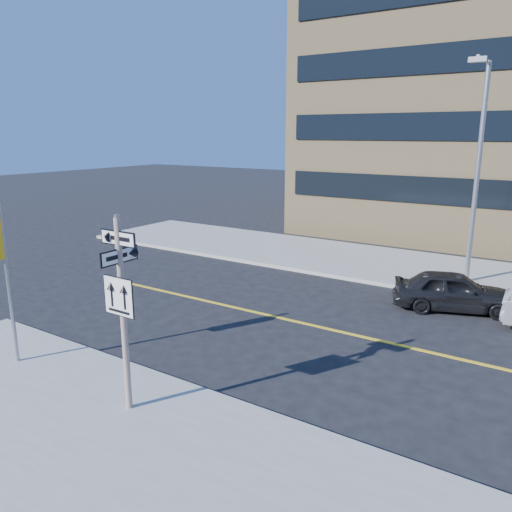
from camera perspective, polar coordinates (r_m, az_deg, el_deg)
The scene contains 5 objects.
ground at distance 12.82m, azimuth -5.81°, elevation -12.60°, with size 120.00×120.00×0.00m, color black.
sign_pole at distance 10.22m, azimuth -15.07°, elevation -5.27°, with size 0.92×0.92×4.06m.
parked_car_a at distance 17.66m, azimuth 21.68°, elevation -3.73°, with size 3.85×1.55×1.31m, color black.
streetlight_a at distance 19.91m, azimuth 24.01°, elevation 9.99°, with size 0.55×2.25×8.00m.
building_brick at distance 34.42m, azimuth 25.55°, elevation 18.12°, with size 18.00×18.00×18.00m, color tan.
Camera 1 is at (7.32, -8.85, 5.71)m, focal length 35.00 mm.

